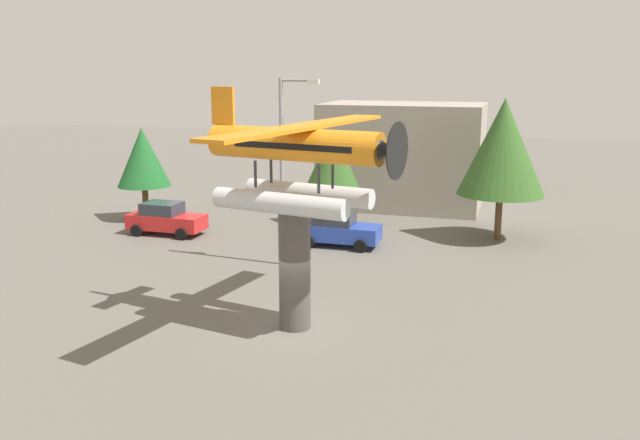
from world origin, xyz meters
TOP-DOWN VIEW (x-y plane):
  - ground_plane at (0.00, 0.00)m, footprint 140.00×140.00m
  - display_pedestal at (0.00, 0.00)m, footprint 1.10×1.10m
  - floatplane_monument at (0.13, -0.02)m, footprint 7.13×10.42m
  - car_near_red at (-11.12, 10.54)m, footprint 4.20×2.02m
  - car_mid_blue at (-1.48, 10.94)m, footprint 4.20×2.02m
  - streetlight_primary at (-2.85, 7.07)m, footprint 1.84×0.28m
  - storefront_building at (-0.15, 22.00)m, footprint 10.14×6.28m
  - tree_west at (-14.14, 13.46)m, footprint 3.11×3.11m
  - tree_east at (-3.04, 15.41)m, footprint 3.24×3.24m
  - tree_center_back at (6.31, 14.70)m, footprint 4.50×4.50m

SIDE VIEW (x-z plane):
  - ground_plane at x=0.00m, z-range 0.00..0.00m
  - car_near_red at x=-11.12m, z-range 0.00..1.76m
  - car_mid_blue at x=-1.48m, z-range 0.00..1.76m
  - display_pedestal at x=0.00m, z-range 0.00..4.28m
  - storefront_building at x=-0.15m, z-range 0.00..6.69m
  - tree_west at x=-14.14m, z-range 1.00..6.50m
  - tree_east at x=-3.04m, z-range 1.01..6.67m
  - streetlight_primary at x=-2.85m, z-range 0.64..9.13m
  - tree_center_back at x=6.31m, z-range 1.20..8.63m
  - floatplane_monument at x=0.13m, z-range 3.95..7.95m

